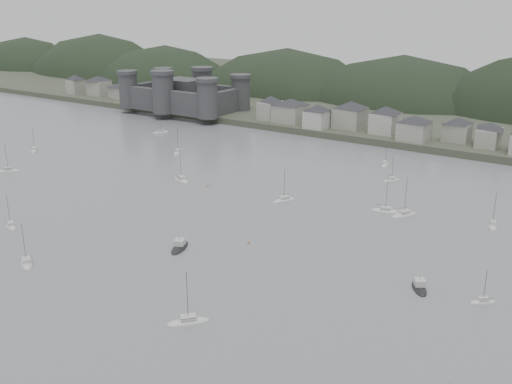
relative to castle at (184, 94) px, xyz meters
The scene contains 8 objects.
ground 216.45m from the castle, 56.28° to the right, with size 900.00×900.00×0.00m, color slate.
far_shore_land 166.61m from the castle, 43.83° to the left, with size 900.00×250.00×3.00m, color #383D2D.
forested_ridge 155.26m from the castle, 35.67° to the left, with size 851.55×103.94×102.57m.
castle is the anchor object (origin of this frame).
moored_fleet 146.15m from the castle, 51.94° to the right, with size 254.20×148.44×12.46m.
motor_launch_near 215.92m from the castle, 35.25° to the right, with size 6.43×7.97×3.84m.
motor_launch_far 182.51m from the castle, 49.03° to the right, with size 6.22×9.39×4.10m.
mooring_buoys 198.97m from the castle, 42.56° to the right, with size 114.97×109.45×0.70m.
Camera 1 is at (90.23, -55.80, 58.52)m, focal length 40.49 mm.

